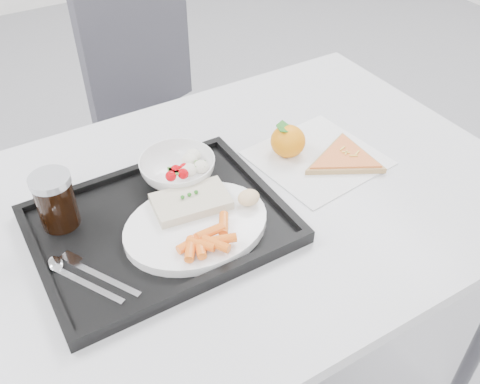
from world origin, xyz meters
TOP-DOWN VIEW (x-y plane):
  - table at (0.00, 0.30)m, footprint 1.20×0.80m
  - chair at (0.14, 0.99)m, footprint 0.54×0.55m
  - tray at (-0.15, 0.29)m, footprint 0.45×0.35m
  - dinner_plate at (-0.10, 0.24)m, footprint 0.27×0.27m
  - fish_fillet at (-0.08, 0.29)m, footprint 0.15×0.10m
  - bread_roll at (0.01, 0.23)m, footprint 0.05×0.04m
  - salad_bowl at (-0.06, 0.39)m, footprint 0.15×0.15m
  - cola_glass at (-0.30, 0.39)m, footprint 0.07×0.07m
  - cutlery at (-0.31, 0.25)m, footprint 0.12×0.16m
  - napkin at (0.24, 0.32)m, footprint 0.27×0.27m
  - tangerine at (0.19, 0.36)m, footprint 0.08×0.08m
  - pizza_slice at (0.28, 0.27)m, footprint 0.21×0.21m
  - carrot_pile at (-0.11, 0.18)m, footprint 0.12×0.09m
  - salad_contents at (-0.04, 0.38)m, footprint 0.10×0.07m

SIDE VIEW (x-z plane):
  - chair at x=0.14m, z-range 0.07..1.00m
  - table at x=0.00m, z-range 0.31..1.06m
  - napkin at x=0.24m, z-range 0.75..0.75m
  - tray at x=-0.15m, z-range 0.75..0.77m
  - pizza_slice at x=0.28m, z-range 0.75..0.77m
  - cutlery at x=-0.31m, z-range 0.76..0.77m
  - dinner_plate at x=-0.10m, z-range 0.77..0.78m
  - tangerine at x=0.19m, z-range 0.75..0.82m
  - salad_bowl at x=-0.06m, z-range 0.77..0.81m
  - fish_fillet at x=-0.08m, z-range 0.78..0.81m
  - carrot_pile at x=-0.11m, z-range 0.78..0.81m
  - bread_roll at x=0.01m, z-range 0.78..0.81m
  - salad_contents at x=-0.04m, z-range 0.79..0.81m
  - cola_glass at x=-0.30m, z-range 0.77..0.88m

